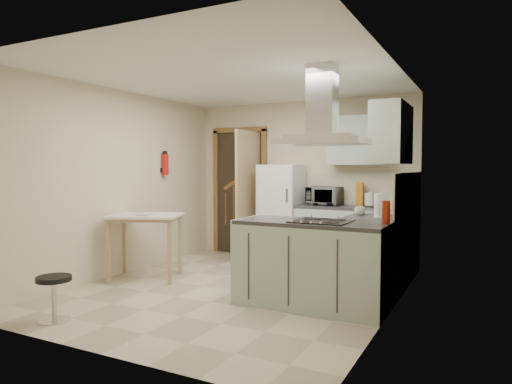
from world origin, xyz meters
The scene contains 28 objects.
floor centered at (0.00, 0.00, 0.00)m, with size 4.20×4.20×0.00m, color #C4B898.
ceiling centered at (0.00, 0.00, 2.50)m, with size 4.20×4.20×0.00m, color silver.
back_wall centered at (0.00, 2.10, 1.25)m, with size 3.60×3.60×0.00m, color beige.
left_wall centered at (-1.80, 0.00, 1.25)m, with size 4.20×4.20×0.00m, color beige.
right_wall centered at (1.80, 0.00, 1.25)m, with size 4.20×4.20×0.00m, color beige.
doorway centered at (-1.10, 2.07, 1.05)m, with size 1.10×0.12×2.10m, color brown.
fridge centered at (-0.20, 1.80, 0.75)m, with size 0.60×0.60×1.50m, color white.
counter_back centered at (0.66, 1.80, 0.45)m, with size 1.08×0.60×0.90m, color #9EB2A0.
counter_right centered at (1.50, 1.12, 0.45)m, with size 0.60×1.95×0.90m, color #9EB2A0.
splashback centered at (0.96, 2.09, 1.15)m, with size 1.68×0.02×0.50m, color beige.
wall_cabinet_back centered at (0.95, 1.93, 1.85)m, with size 0.85×0.35×0.70m, color #9EB2A0.
wall_cabinet_right centered at (1.62, 0.85, 1.85)m, with size 0.35×0.90×0.70m, color #9EB2A0.
peninsula centered at (1.02, -0.18, 0.45)m, with size 1.55×0.65×0.90m, color #9EB2A0.
hob centered at (1.12, -0.18, 0.91)m, with size 0.58×0.50×0.01m, color black.
extractor_hood centered at (1.12, -0.18, 1.72)m, with size 0.90×0.55×0.10m, color silver.
sink centered at (1.50, 0.95, 0.91)m, with size 0.45×0.40×0.01m, color silver.
fire_extinguisher centered at (-1.74, 0.90, 1.50)m, with size 0.10×0.10×0.32m, color #B2140F.
drop_leaf_table centered at (-1.33, -0.04, 0.42)m, with size 0.90×0.68×0.85m, color tan.
bentwood_chair centered at (-0.86, 1.79, 0.43)m, with size 0.39×0.39×0.87m, color #472217.
stool centered at (-0.99, -1.73, 0.22)m, with size 0.32×0.32×0.43m, color black.
microwave centered at (0.46, 1.87, 1.04)m, with size 0.49×0.33×0.27m, color black.
kettle centered at (1.15, 1.83, 1.01)m, with size 0.15×0.15×0.22m, color silver.
cereal_box centered at (0.97, 1.95, 1.07)m, with size 0.09×0.23×0.34m, color #BF6E16.
soap_bottle centered at (1.58, 1.27, 1.01)m, with size 0.10×0.10×0.22m, color silver.
paper_towel centered at (1.57, 0.47, 1.04)m, with size 0.11×0.11×0.28m, color white.
cup centered at (1.31, 0.65, 0.95)m, with size 0.12×0.12×0.10m, color silver.
red_bottle centered at (1.75, -0.04, 1.01)m, with size 0.08×0.08×0.23m, color #B0280F.
book centered at (-1.38, -0.10, 0.89)m, with size 0.14×0.19×0.09m, color brown.
Camera 1 is at (2.66, -4.64, 1.46)m, focal length 32.00 mm.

